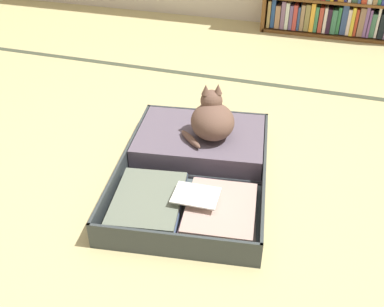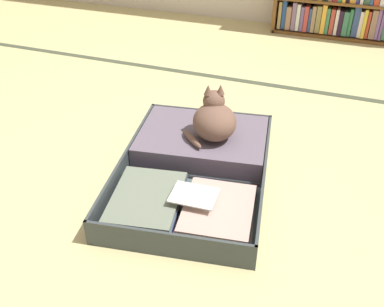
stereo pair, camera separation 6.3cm
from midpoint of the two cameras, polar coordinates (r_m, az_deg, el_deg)
name	(u,v)px [view 1 (the left image)]	position (r m, az deg, el deg)	size (l,w,h in m)	color
ground_plane	(209,199)	(1.88, 1.24, -5.88)	(10.00, 10.00, 0.00)	tan
tatami_border	(260,83)	(2.87, 8.17, 8.96)	(4.80, 0.05, 0.00)	#3E4533
open_suitcase	(195,164)	(2.00, -0.49, -1.32)	(0.76, 1.01, 0.12)	#353C3E
black_cat	(212,119)	(2.03, 1.69, 4.44)	(0.29, 0.29, 0.25)	brown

